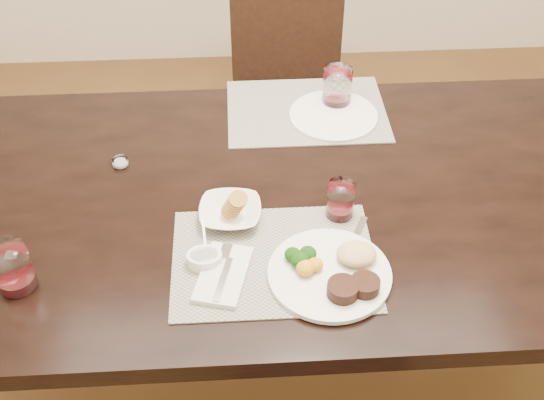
{
  "coord_description": "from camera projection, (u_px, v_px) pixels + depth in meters",
  "views": [
    {
      "loc": [
        -0.2,
        -1.28,
        1.89
      ],
      "look_at": [
        -0.12,
        -0.1,
        0.82
      ],
      "focal_mm": 45.0,
      "sensor_mm": 36.0,
      "label": 1
    }
  ],
  "objects": [
    {
      "name": "placemat_far",
      "position": [
        306.0,
        111.0,
        1.99
      ],
      "size": [
        0.46,
        0.34,
        0.0
      ],
      "primitive_type": "cube",
      "color": "gray",
      "rests_on": "dining_table"
    },
    {
      "name": "far_plate",
      "position": [
        333.0,
        116.0,
        1.96
      ],
      "size": [
        0.25,
        0.25,
        0.01
      ],
      "primitive_type": "cylinder",
      "color": "silver",
      "rests_on": "placemat_far"
    },
    {
      "name": "steak_knife",
      "position": [
        362.0,
        259.0,
        1.54
      ],
      "size": [
        0.07,
        0.22,
        0.01
      ],
      "rotation": [
        0.0,
        0.0,
        -0.44
      ],
      "color": "silver",
      "rests_on": "placemat_near"
    },
    {
      "name": "wine_glass_far",
      "position": [
        337.0,
        89.0,
        1.98
      ],
      "size": [
        0.08,
        0.08,
        0.12
      ],
      "rotation": [
        0.0,
        0.0,
        -0.23
      ],
      "color": "silver",
      "rests_on": "placemat_far"
    },
    {
      "name": "chair_far",
      "position": [
        288.0,
        80.0,
        2.58
      ],
      "size": [
        0.42,
        0.42,
        0.9
      ],
      "color": "black",
      "rests_on": "ground"
    },
    {
      "name": "wine_glass_side",
      "position": [
        13.0,
        270.0,
        1.46
      ],
      "size": [
        0.08,
        0.08,
        0.11
      ],
      "rotation": [
        0.0,
        0.0,
        -0.16
      ],
      "color": "silver",
      "rests_on": "dining_table"
    },
    {
      "name": "dining_table",
      "position": [
        317.0,
        217.0,
        1.78
      ],
      "size": [
        2.0,
        1.0,
        0.75
      ],
      "color": "black",
      "rests_on": "ground"
    },
    {
      "name": "sauce_ramekin",
      "position": [
        205.0,
        258.0,
        1.53
      ],
      "size": [
        0.08,
        0.12,
        0.06
      ],
      "rotation": [
        0.0,
        0.0,
        0.1
      ],
      "color": "silver",
      "rests_on": "placemat_near"
    },
    {
      "name": "ground_plane",
      "position": [
        308.0,
        366.0,
        2.22
      ],
      "size": [
        4.5,
        4.5,
        0.0
      ],
      "primitive_type": "plane",
      "color": "#492B17",
      "rests_on": "ground"
    },
    {
      "name": "dinner_plate",
      "position": [
        336.0,
        272.0,
        1.5
      ],
      "size": [
        0.27,
        0.27,
        0.05
      ],
      "rotation": [
        0.0,
        0.0,
        0.05
      ],
      "color": "silver",
      "rests_on": "placemat_near"
    },
    {
      "name": "cracker_bowl",
      "position": [
        230.0,
        212.0,
        1.63
      ],
      "size": [
        0.16,
        0.16,
        0.07
      ],
      "rotation": [
        0.0,
        0.0,
        -0.07
      ],
      "color": "silver",
      "rests_on": "placemat_near"
    },
    {
      "name": "placemat_near",
      "position": [
        274.0,
        260.0,
        1.55
      ],
      "size": [
        0.46,
        0.34,
        0.0
      ],
      "primitive_type": "cube",
      "color": "gray",
      "rests_on": "dining_table"
    },
    {
      "name": "salt_cellar",
      "position": [
        120.0,
        163.0,
        1.8
      ],
      "size": [
        0.04,
        0.04,
        0.02
      ],
      "rotation": [
        0.0,
        0.0,
        -0.07
      ],
      "color": "silver",
      "rests_on": "dining_table"
    },
    {
      "name": "napkin_fork",
      "position": [
        223.0,
        274.0,
        1.5
      ],
      "size": [
        0.14,
        0.2,
        0.02
      ],
      "rotation": [
        0.0,
        0.0,
        -0.26
      ],
      "color": "silver",
      "rests_on": "placemat_near"
    },
    {
      "name": "wine_glass_near",
      "position": [
        340.0,
        201.0,
        1.63
      ],
      "size": [
        0.07,
        0.07,
        0.09
      ],
      "rotation": [
        0.0,
        0.0,
        0.41
      ],
      "color": "silver",
      "rests_on": "placemat_near"
    }
  ]
}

